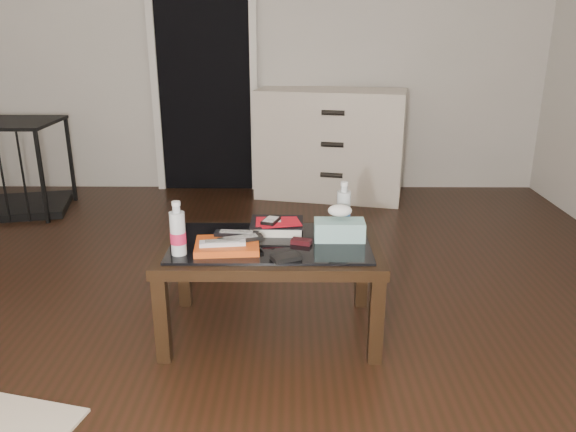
{
  "coord_description": "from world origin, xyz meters",
  "views": [
    {
      "loc": [
        0.34,
        -2.41,
        1.41
      ],
      "look_at": [
        0.33,
        0.08,
        0.55
      ],
      "focal_mm": 35.0,
      "sensor_mm": 36.0,
      "label": 1
    }
  ],
  "objects_px": {
    "coffee_table": "(271,254)",
    "pet_crate": "(4,183)",
    "water_bottle_left": "(178,228)",
    "water_bottle_right": "(344,206)",
    "textbook": "(277,226)",
    "tissue_box": "(339,230)",
    "dresser": "(330,144)"
  },
  "relations": [
    {
      "from": "water_bottle_left",
      "to": "coffee_table",
      "type": "bearing_deg",
      "value": 21.17
    },
    {
      "from": "water_bottle_left",
      "to": "water_bottle_right",
      "type": "relative_size",
      "value": 1.0
    },
    {
      "from": "coffee_table",
      "to": "pet_crate",
      "type": "distance_m",
      "value": 2.81
    },
    {
      "from": "coffee_table",
      "to": "textbook",
      "type": "xyz_separation_m",
      "value": [
        0.03,
        0.14,
        0.09
      ]
    },
    {
      "from": "water_bottle_left",
      "to": "tissue_box",
      "type": "relative_size",
      "value": 1.03
    },
    {
      "from": "pet_crate",
      "to": "textbook",
      "type": "distance_m",
      "value": 2.75
    },
    {
      "from": "pet_crate",
      "to": "water_bottle_left",
      "type": "height_order",
      "value": "pet_crate"
    },
    {
      "from": "textbook",
      "to": "water_bottle_right",
      "type": "height_order",
      "value": "water_bottle_right"
    },
    {
      "from": "textbook",
      "to": "tissue_box",
      "type": "relative_size",
      "value": 1.09
    },
    {
      "from": "water_bottle_right",
      "to": "tissue_box",
      "type": "relative_size",
      "value": 1.03
    },
    {
      "from": "dresser",
      "to": "water_bottle_right",
      "type": "bearing_deg",
      "value": -79.78
    },
    {
      "from": "coffee_table",
      "to": "textbook",
      "type": "height_order",
      "value": "textbook"
    },
    {
      "from": "dresser",
      "to": "tissue_box",
      "type": "bearing_deg",
      "value": -80.41
    },
    {
      "from": "pet_crate",
      "to": "water_bottle_left",
      "type": "distance_m",
      "value": 2.66
    },
    {
      "from": "tissue_box",
      "to": "water_bottle_right",
      "type": "bearing_deg",
      "value": 77.92
    },
    {
      "from": "pet_crate",
      "to": "dresser",
      "type": "bearing_deg",
      "value": -3.07
    },
    {
      "from": "water_bottle_right",
      "to": "tissue_box",
      "type": "bearing_deg",
      "value": -102.41
    },
    {
      "from": "coffee_table",
      "to": "pet_crate",
      "type": "height_order",
      "value": "pet_crate"
    },
    {
      "from": "coffee_table",
      "to": "pet_crate",
      "type": "bearing_deg",
      "value": 139.84
    },
    {
      "from": "coffee_table",
      "to": "pet_crate",
      "type": "relative_size",
      "value": 0.99
    },
    {
      "from": "coffee_table",
      "to": "pet_crate",
      "type": "xyz_separation_m",
      "value": [
        -2.15,
        1.81,
        -0.17
      ]
    },
    {
      "from": "textbook",
      "to": "water_bottle_right",
      "type": "bearing_deg",
      "value": 4.96
    },
    {
      "from": "coffee_table",
      "to": "tissue_box",
      "type": "bearing_deg",
      "value": 5.41
    },
    {
      "from": "coffee_table",
      "to": "water_bottle_left",
      "type": "distance_m",
      "value": 0.46
    },
    {
      "from": "coffee_table",
      "to": "dresser",
      "type": "height_order",
      "value": "dresser"
    },
    {
      "from": "pet_crate",
      "to": "textbook",
      "type": "height_order",
      "value": "pet_crate"
    },
    {
      "from": "pet_crate",
      "to": "water_bottle_right",
      "type": "height_order",
      "value": "pet_crate"
    },
    {
      "from": "water_bottle_right",
      "to": "textbook",
      "type": "bearing_deg",
      "value": -176.5
    },
    {
      "from": "water_bottle_right",
      "to": "tissue_box",
      "type": "height_order",
      "value": "water_bottle_right"
    },
    {
      "from": "pet_crate",
      "to": "water_bottle_left",
      "type": "bearing_deg",
      "value": -60.88
    },
    {
      "from": "pet_crate",
      "to": "textbook",
      "type": "relative_size",
      "value": 4.04
    },
    {
      "from": "tissue_box",
      "to": "dresser",
      "type": "bearing_deg",
      "value": 87.73
    }
  ]
}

